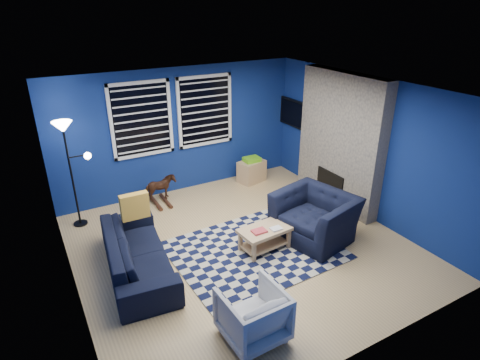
{
  "coord_description": "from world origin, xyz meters",
  "views": [
    {
      "loc": [
        -2.71,
        -4.73,
        3.65
      ],
      "look_at": [
        0.13,
        0.3,
        1.03
      ],
      "focal_mm": 30.0,
      "sensor_mm": 36.0,
      "label": 1
    }
  ],
  "objects_px": {
    "armchair_big": "(315,217)",
    "rocking_horse": "(160,188)",
    "coffee_table": "(265,234)",
    "floor_lamp": "(67,142)",
    "tv": "(295,114)",
    "cabinet": "(252,171)",
    "sofa": "(137,253)",
    "armchair_bent": "(253,314)"
  },
  "relations": [
    {
      "from": "sofa",
      "to": "floor_lamp",
      "type": "relative_size",
      "value": 1.12
    },
    {
      "from": "tv",
      "to": "coffee_table",
      "type": "bearing_deg",
      "value": -134.07
    },
    {
      "from": "cabinet",
      "to": "floor_lamp",
      "type": "distance_m",
      "value": 3.8
    },
    {
      "from": "tv",
      "to": "armchair_big",
      "type": "relative_size",
      "value": 0.84
    },
    {
      "from": "rocking_horse",
      "to": "cabinet",
      "type": "xyz_separation_m",
      "value": [
        2.08,
        0.04,
        -0.08
      ]
    },
    {
      "from": "sofa",
      "to": "coffee_table",
      "type": "distance_m",
      "value": 1.95
    },
    {
      "from": "coffee_table",
      "to": "sofa",
      "type": "bearing_deg",
      "value": 166.49
    },
    {
      "from": "armchair_big",
      "to": "coffee_table",
      "type": "xyz_separation_m",
      "value": [
        -0.9,
        0.1,
        -0.11
      ]
    },
    {
      "from": "floor_lamp",
      "to": "coffee_table",
      "type": "bearing_deg",
      "value": -43.44
    },
    {
      "from": "cabinet",
      "to": "floor_lamp",
      "type": "xyz_separation_m",
      "value": [
        -3.57,
        -0.09,
        1.29
      ]
    },
    {
      "from": "sofa",
      "to": "floor_lamp",
      "type": "bearing_deg",
      "value": 21.91
    },
    {
      "from": "rocking_horse",
      "to": "floor_lamp",
      "type": "relative_size",
      "value": 0.32
    },
    {
      "from": "armchair_bent",
      "to": "cabinet",
      "type": "distance_m",
      "value": 4.43
    },
    {
      "from": "tv",
      "to": "sofa",
      "type": "height_order",
      "value": "tv"
    },
    {
      "from": "armchair_big",
      "to": "armchair_bent",
      "type": "relative_size",
      "value": 1.68
    },
    {
      "from": "sofa",
      "to": "coffee_table",
      "type": "relative_size",
      "value": 2.48
    },
    {
      "from": "armchair_big",
      "to": "sofa",
      "type": "bearing_deg",
      "value": -115.2
    },
    {
      "from": "tv",
      "to": "rocking_horse",
      "type": "relative_size",
      "value": 1.64
    },
    {
      "from": "sofa",
      "to": "cabinet",
      "type": "relative_size",
      "value": 3.31
    },
    {
      "from": "coffee_table",
      "to": "floor_lamp",
      "type": "relative_size",
      "value": 0.45
    },
    {
      "from": "armchair_big",
      "to": "coffee_table",
      "type": "bearing_deg",
      "value": -110.17
    },
    {
      "from": "sofa",
      "to": "armchair_big",
      "type": "xyz_separation_m",
      "value": [
        2.8,
        -0.55,
        0.08
      ]
    },
    {
      "from": "armchair_big",
      "to": "armchair_bent",
      "type": "bearing_deg",
      "value": -70.03
    },
    {
      "from": "armchair_bent",
      "to": "cabinet",
      "type": "xyz_separation_m",
      "value": [
        2.27,
        3.8,
        -0.08
      ]
    },
    {
      "from": "coffee_table",
      "to": "armchair_bent",
      "type": "bearing_deg",
      "value": -127.14
    },
    {
      "from": "sofa",
      "to": "armchair_bent",
      "type": "relative_size",
      "value": 2.94
    },
    {
      "from": "armchair_big",
      "to": "floor_lamp",
      "type": "height_order",
      "value": "floor_lamp"
    },
    {
      "from": "sofa",
      "to": "tv",
      "type": "bearing_deg",
      "value": -59.71
    },
    {
      "from": "armchair_bent",
      "to": "tv",
      "type": "bearing_deg",
      "value": -133.27
    },
    {
      "from": "armchair_big",
      "to": "cabinet",
      "type": "xyz_separation_m",
      "value": [
        0.27,
        2.45,
        -0.14
      ]
    },
    {
      "from": "rocking_horse",
      "to": "cabinet",
      "type": "bearing_deg",
      "value": -94.94
    },
    {
      "from": "rocking_horse",
      "to": "sofa",
      "type": "bearing_deg",
      "value": 146.18
    },
    {
      "from": "tv",
      "to": "armchair_big",
      "type": "xyz_separation_m",
      "value": [
        -1.28,
        -2.35,
        -1.01
      ]
    },
    {
      "from": "sofa",
      "to": "rocking_horse",
      "type": "relative_size",
      "value": 3.44
    },
    {
      "from": "armchair_big",
      "to": "rocking_horse",
      "type": "xyz_separation_m",
      "value": [
        -1.81,
        2.42,
        -0.06
      ]
    },
    {
      "from": "rocking_horse",
      "to": "cabinet",
      "type": "height_order",
      "value": "rocking_horse"
    },
    {
      "from": "coffee_table",
      "to": "armchair_big",
      "type": "bearing_deg",
      "value": -6.14
    },
    {
      "from": "tv",
      "to": "armchair_big",
      "type": "bearing_deg",
      "value": -118.52
    },
    {
      "from": "coffee_table",
      "to": "floor_lamp",
      "type": "height_order",
      "value": "floor_lamp"
    },
    {
      "from": "coffee_table",
      "to": "floor_lamp",
      "type": "distance_m",
      "value": 3.53
    },
    {
      "from": "coffee_table",
      "to": "floor_lamp",
      "type": "bearing_deg",
      "value": 136.56
    },
    {
      "from": "tv",
      "to": "cabinet",
      "type": "height_order",
      "value": "tv"
    }
  ]
}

